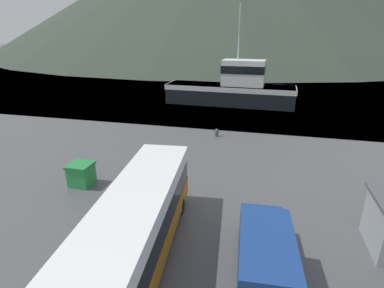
{
  "coord_description": "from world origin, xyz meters",
  "views": [
    {
      "loc": [
        4.82,
        -3.7,
        9.54
      ],
      "look_at": [
        0.06,
        15.74,
        2.0
      ],
      "focal_mm": 28.0,
      "sensor_mm": 36.0,
      "label": 1
    }
  ],
  "objects_px": {
    "fishing_boat": "(233,88)",
    "storage_bin": "(81,174)",
    "delivery_van": "(264,255)",
    "tour_bus": "(137,225)"
  },
  "relations": [
    {
      "from": "delivery_van",
      "to": "storage_bin",
      "type": "height_order",
      "value": "delivery_van"
    },
    {
      "from": "delivery_van",
      "to": "storage_bin",
      "type": "bearing_deg",
      "value": 150.79
    },
    {
      "from": "delivery_van",
      "to": "storage_bin",
      "type": "distance_m",
      "value": 13.08
    },
    {
      "from": "fishing_boat",
      "to": "storage_bin",
      "type": "bearing_deg",
      "value": 167.11
    },
    {
      "from": "fishing_boat",
      "to": "storage_bin",
      "type": "xyz_separation_m",
      "value": [
        -6.92,
        -25.87,
        -1.45
      ]
    },
    {
      "from": "fishing_boat",
      "to": "tour_bus",
      "type": "bearing_deg",
      "value": -178.66
    },
    {
      "from": "delivery_van",
      "to": "storage_bin",
      "type": "relative_size",
      "value": 4.06
    },
    {
      "from": "tour_bus",
      "to": "delivery_van",
      "type": "bearing_deg",
      "value": -4.73
    },
    {
      "from": "delivery_van",
      "to": "tour_bus",
      "type": "bearing_deg",
      "value": 177.15
    },
    {
      "from": "tour_bus",
      "to": "fishing_boat",
      "type": "height_order",
      "value": "fishing_boat"
    }
  ]
}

